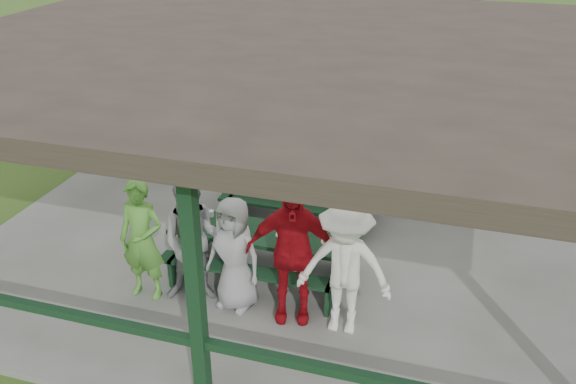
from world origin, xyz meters
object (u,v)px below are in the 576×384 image
(picnic_table_near, at_px, (262,248))
(pickup_truck, at_px, (500,85))
(spectator_grey, at_px, (403,170))
(contestant_grey_left, at_px, (194,242))
(picnic_table_far, at_px, (302,190))
(contestant_green, at_px, (142,240))
(contestant_red, at_px, (291,252))
(spectator_blue, at_px, (254,131))
(spectator_lblue, at_px, (312,155))
(contestant_grey_mid, at_px, (234,254))
(farm_trailer, at_px, (314,59))
(contestant_white_fedora, at_px, (345,268))

(picnic_table_near, height_order, pickup_truck, pickup_truck)
(picnic_table_near, bearing_deg, spectator_grey, 59.27)
(pickup_truck, bearing_deg, contestant_grey_left, 163.13)
(picnic_table_far, xyz_separation_m, spectator_grey, (1.62, 0.80, 0.24))
(picnic_table_far, relative_size, contestant_green, 1.45)
(picnic_table_near, distance_m, contestant_red, 1.16)
(spectator_blue, bearing_deg, spectator_lblue, 175.04)
(contestant_green, xyz_separation_m, spectator_lblue, (1.43, 3.62, -0.05))
(picnic_table_near, xyz_separation_m, picnic_table_far, (0.05, 2.00, -0.00))
(picnic_table_far, xyz_separation_m, contestant_grey_mid, (-0.16, -2.78, 0.35))
(spectator_blue, distance_m, pickup_truck, 7.26)
(picnic_table_near, distance_m, farm_trailer, 10.49)
(contestant_grey_left, xyz_separation_m, spectator_blue, (-0.64, 4.20, -0.02))
(contestant_red, distance_m, spectator_blue, 4.66)
(pickup_truck, height_order, farm_trailer, pickup_truck)
(contestant_grey_mid, bearing_deg, pickup_truck, 81.73)
(picnic_table_far, bearing_deg, contestant_grey_left, -104.93)
(contestant_white_fedora, bearing_deg, spectator_blue, 120.30)
(contestant_grey_left, xyz_separation_m, spectator_grey, (2.36, 3.58, -0.20))
(picnic_table_far, bearing_deg, pickup_truck, 64.57)
(contestant_white_fedora, bearing_deg, farm_trailer, 104.26)
(picnic_table_far, distance_m, contestant_grey_left, 2.91)
(pickup_truck, bearing_deg, contestant_grey_mid, 166.12)
(picnic_table_near, xyz_separation_m, contestant_green, (-1.40, -0.91, 0.42))
(contestant_grey_mid, distance_m, spectator_lblue, 3.49)
(farm_trailer, bearing_deg, picnic_table_far, -59.55)
(contestant_red, bearing_deg, picnic_table_near, 119.15)
(contestant_green, bearing_deg, spectator_blue, 89.32)
(spectator_blue, bearing_deg, farm_trailer, -62.33)
(contestant_white_fedora, bearing_deg, picnic_table_near, 146.49)
(contestant_grey_left, height_order, spectator_blue, contestant_grey_left)
(spectator_lblue, relative_size, spectator_blue, 0.96)
(spectator_lblue, bearing_deg, contestant_grey_left, 73.37)
(spectator_lblue, bearing_deg, picnic_table_far, 86.62)
(spectator_grey, bearing_deg, picnic_table_far, 7.63)
(picnic_table_far, distance_m, contestant_grey_mid, 2.80)
(contestant_red, distance_m, spectator_lblue, 3.55)
(spectator_grey, bearing_deg, spectator_lblue, -15.40)
(contestant_green, xyz_separation_m, contestant_grey_left, (0.71, 0.14, 0.01))
(contestant_green, bearing_deg, contestant_red, 3.88)
(spectator_grey, distance_m, farm_trailer, 8.33)
(spectator_blue, height_order, pickup_truck, spectator_blue)
(contestant_green, height_order, contestant_grey_left, contestant_grey_left)
(contestant_green, relative_size, contestant_red, 0.89)
(contestant_green, bearing_deg, picnic_table_near, 33.28)
(picnic_table_far, bearing_deg, contestant_white_fedora, -64.56)
(contestant_green, distance_m, contestant_grey_mid, 1.30)
(contestant_red, bearing_deg, spectator_grey, 62.51)
(spectator_blue, height_order, farm_trailer, spectator_blue)
(spectator_grey, bearing_deg, contestant_grey_mid, 44.89)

